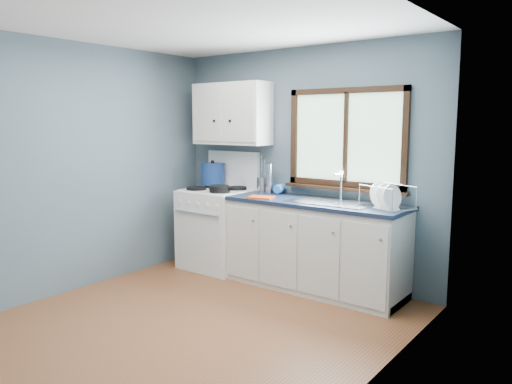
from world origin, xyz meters
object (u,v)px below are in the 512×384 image
Objects in this scene: skillet at (219,188)px; utensil_crock at (262,184)px; stockpot at (213,174)px; dish_rack at (386,201)px; thermos at (269,179)px; sink at (331,209)px; base_cabinets at (315,250)px; gas_range at (218,226)px.

utensil_crock is (0.31, 0.39, 0.02)m from skillet.
stockpot reaches higher than dish_rack.
dish_rack is (1.42, -0.12, -0.11)m from thermos.
stockpot is at bearing 120.90° from skillet.
dish_rack reaches higher than skillet.
skillet is 1.13× the size of stockpot.
sink is 2.31× the size of skillet.
skillet reaches higher than base_cabinets.
gas_range is at bearing -163.97° from thermos.
skillet is 1.88m from dish_rack.
sink is at bearing 0.71° from gas_range.
skillet is 0.88× the size of utensil_crock.
skillet is (0.17, -0.16, 0.49)m from gas_range.
utensil_crock reaches higher than thermos.
dish_rack is (2.23, -0.09, -0.11)m from stockpot.
utensil_crock is 1.57m from dish_rack.
sink is at bearing -0.13° from base_cabinets.
stockpot is (-1.68, 0.12, 0.23)m from sink.
stockpot is at bearing 175.85° from sink.
base_cabinets is at bearing -11.27° from skillet.
gas_range is 1.31m from base_cabinets.
utensil_crock is 1.26× the size of thermos.
sink reaches higher than base_cabinets.
gas_range is 3.74× the size of skillet.
gas_range is 4.22× the size of stockpot.
thermos is (0.14, -0.06, 0.08)m from utensil_crock.
sink reaches higher than dish_rack.
thermos is (0.81, 0.04, -0.01)m from stockpot.
base_cabinets is at bearing -4.64° from stockpot.
gas_range is 2.10m from dish_rack.
gas_range is 0.74× the size of base_cabinets.
stockpot reaches higher than sink.
stockpot is (-1.50, 0.12, 0.68)m from base_cabinets.
base_cabinets is 0.93m from dish_rack.
skillet is at bearing -171.25° from base_cabinets.
skillet is (-1.31, -0.17, 0.12)m from sink.
utensil_crock reaches higher than sink.
utensil_crock is at bearing 165.27° from base_cabinets.
thermos is at bearing -23.23° from utensil_crock.
utensil_crock is at bearing 31.58° from skillet.
base_cabinets is 5.74× the size of stockpot.
gas_range is 1.62× the size of sink.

